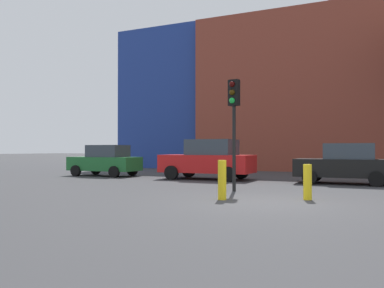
{
  "coord_description": "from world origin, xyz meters",
  "views": [
    {
      "loc": [
        2.74,
        -10.84,
        1.44
      ],
      "look_at": [
        -5.6,
        7.34,
        1.7
      ],
      "focal_mm": 37.9,
      "sensor_mm": 36.0,
      "label": 1
    }
  ],
  "objects": [
    {
      "name": "ground_plane",
      "position": [
        0.0,
        0.0,
        0.0
      ],
      "size": [
        200.0,
        200.0,
        0.0
      ],
      "primitive_type": "plane",
      "color": "#38383A"
    },
    {
      "name": "traffic_light_island",
      "position": [
        -1.75,
        2.37,
        2.82
      ],
      "size": [
        0.39,
        0.39,
        3.83
      ],
      "rotation": [
        0.0,
        0.0,
        -1.74
      ],
      "color": "black",
      "rests_on": "ground_plane"
    },
    {
      "name": "bollard_yellow_0",
      "position": [
        0.92,
        1.03,
        0.51
      ],
      "size": [
        0.24,
        0.24,
        1.01
      ],
      "primitive_type": "cylinder",
      "color": "yellow",
      "rests_on": "ground_plane"
    },
    {
      "name": "parked_car_1",
      "position": [
        -4.62,
        7.06,
        0.95
      ],
      "size": [
        4.39,
        2.15,
        1.9
      ],
      "rotation": [
        0.0,
        0.0,
        3.14
      ],
      "color": "red",
      "rests_on": "ground_plane"
    },
    {
      "name": "building_backdrop",
      "position": [
        1.41,
        20.94,
        5.39
      ],
      "size": [
        34.75,
        11.38,
        12.62
      ],
      "color": "brown",
      "rests_on": "ground_plane"
    },
    {
      "name": "parked_car_2",
      "position": [
        1.51,
        7.06,
        0.84
      ],
      "size": [
        3.88,
        1.91,
        1.68
      ],
      "rotation": [
        0.0,
        0.0,
        3.14
      ],
      "color": "black",
      "rests_on": "ground_plane"
    },
    {
      "name": "parked_car_0",
      "position": [
        -10.62,
        7.06,
        0.83
      ],
      "size": [
        3.84,
        1.89,
        1.66
      ],
      "rotation": [
        0.0,
        0.0,
        3.14
      ],
      "color": "#1E662D",
      "rests_on": "ground_plane"
    },
    {
      "name": "bollard_yellow_1",
      "position": [
        -1.3,
        0.03,
        0.57
      ],
      "size": [
        0.24,
        0.24,
        1.13
      ],
      "primitive_type": "cylinder",
      "color": "yellow",
      "rests_on": "ground_plane"
    }
  ]
}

